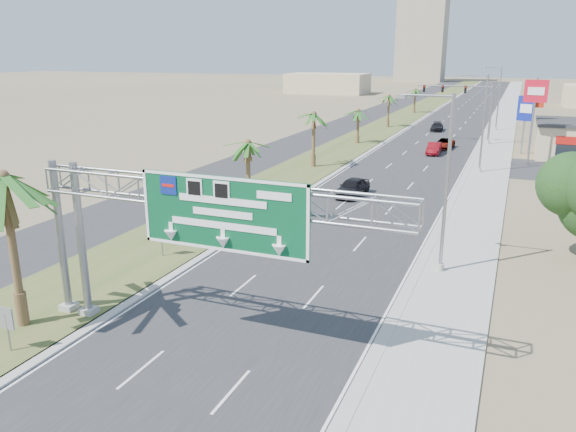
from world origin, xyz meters
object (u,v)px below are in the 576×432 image
(signal_mast, at_px, (475,108))
(car_mid_lane, at_px, (434,149))
(pole_sign_red_near, at_px, (535,97))
(car_far, at_px, (437,127))
(palm_near, at_px, (3,178))
(pole_sign_red_far, at_px, (534,104))
(car_left_lane, at_px, (352,187))
(car_right_lane, at_px, (444,144))
(pole_sign_blue, at_px, (526,111))
(sign_gantry, at_px, (194,206))

(signal_mast, distance_m, car_mid_lane, 11.95)
(pole_sign_red_near, bearing_deg, car_far, 118.21)
(palm_near, bearing_deg, signal_mast, 77.34)
(car_mid_lane, relative_size, pole_sign_red_far, 0.56)
(palm_near, distance_m, car_left_lane, 30.59)
(car_right_lane, xyz_separation_m, pole_sign_blue, (9.37, -0.42, 4.66))
(car_mid_lane, xyz_separation_m, car_right_lane, (0.60, 4.88, -0.08))
(sign_gantry, bearing_deg, palm_near, -166.68)
(car_right_lane, distance_m, pole_sign_red_far, 11.55)
(car_far, bearing_deg, pole_sign_red_near, -65.07)
(car_left_lane, relative_size, car_far, 1.04)
(sign_gantry, distance_m, car_right_lane, 56.69)
(signal_mast, xyz_separation_m, pole_sign_blue, (6.30, -6.13, 0.45))
(sign_gantry, xyz_separation_m, car_right_lane, (3.16, 56.34, -5.42))
(sign_gantry, xyz_separation_m, pole_sign_blue, (12.53, 55.91, -0.76))
(sign_gantry, bearing_deg, car_mid_lane, 87.15)
(signal_mast, relative_size, car_right_lane, 2.24)
(car_mid_lane, bearing_deg, signal_mast, 69.43)
(palm_near, relative_size, car_right_lane, 1.82)
(sign_gantry, relative_size, car_right_lane, 3.64)
(pole_sign_blue, bearing_deg, palm_near, -109.66)
(car_mid_lane, xyz_separation_m, pole_sign_blue, (9.97, 4.46, 4.58))
(signal_mast, height_order, pole_sign_red_far, signal_mast)
(palm_near, relative_size, signal_mast, 0.81)
(car_far, distance_m, pole_sign_red_near, 29.22)
(palm_near, bearing_deg, pole_sign_red_far, 69.68)
(pole_sign_red_far, bearing_deg, sign_gantry, -103.39)
(signal_mast, distance_m, car_right_lane, 7.73)
(car_right_lane, distance_m, car_far, 17.65)
(car_mid_lane, bearing_deg, car_left_lane, -99.64)
(car_left_lane, xyz_separation_m, car_mid_lane, (3.50, 24.29, -0.08))
(pole_sign_red_near, distance_m, pole_sign_blue, 7.64)
(sign_gantry, height_order, car_right_lane, sign_gantry)
(car_right_lane, bearing_deg, pole_sign_red_near, -32.56)
(sign_gantry, distance_m, car_mid_lane, 51.80)
(car_far, bearing_deg, pole_sign_red_far, -55.62)
(signal_mast, xyz_separation_m, car_far, (-6.40, 11.62, -4.20))
(car_right_lane, height_order, pole_sign_blue, pole_sign_blue)
(car_left_lane, distance_m, car_mid_lane, 24.54)
(car_right_lane, bearing_deg, signal_mast, 66.48)
(sign_gantry, bearing_deg, pole_sign_red_far, 76.61)
(car_left_lane, height_order, pole_sign_blue, pole_sign_blue)
(signal_mast, bearing_deg, car_far, 118.83)
(sign_gantry, height_order, palm_near, palm_near)
(pole_sign_blue, xyz_separation_m, pole_sign_red_far, (0.83, 0.23, 0.75))
(palm_near, distance_m, car_right_lane, 59.68)
(sign_gantry, bearing_deg, pole_sign_red_near, 74.74)
(car_mid_lane, height_order, pole_sign_red_near, pole_sign_red_near)
(car_far, xyz_separation_m, pole_sign_red_far, (13.53, -17.53, 5.39))
(sign_gantry, distance_m, car_left_lane, 27.68)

